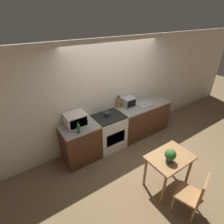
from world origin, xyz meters
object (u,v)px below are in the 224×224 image
at_px(microwave, 75,119).
at_px(dining_table, 169,161).
at_px(kettle, 107,113).
at_px(bottle, 79,129).
at_px(toaster_oven, 128,102).
at_px(dining_chair, 194,194).
at_px(stove_range, 109,132).

relative_size(microwave, dining_table, 0.53).
height_order(kettle, bottle, bottle).
xyz_separation_m(kettle, dining_table, (0.31, -1.68, -0.34)).
height_order(toaster_oven, dining_chair, toaster_oven).
xyz_separation_m(stove_range, kettle, (-0.02, 0.05, 0.52)).
distance_m(microwave, toaster_oven, 1.50).
relative_size(microwave, toaster_oven, 1.41).
xyz_separation_m(bottle, toaster_oven, (1.57, 0.36, 0.02)).
relative_size(kettle, toaster_oven, 0.51).
bearing_deg(bottle, microwave, 77.26).
bearing_deg(stove_range, toaster_oven, 11.97).
relative_size(kettle, dining_chair, 0.18).
height_order(microwave, toaster_oven, microwave).
relative_size(kettle, microwave, 0.36).
distance_m(kettle, dining_chair, 2.36).
bearing_deg(dining_chair, bottle, 98.52).
bearing_deg(dining_table, kettle, 100.52).
distance_m(bottle, dining_chair, 2.35).
relative_size(stove_range, dining_table, 1.08).
bearing_deg(kettle, dining_table, -79.48).
distance_m(bottle, dining_table, 1.87).
bearing_deg(bottle, kettle, 16.76).
bearing_deg(toaster_oven, dining_chair, -102.47).
height_order(stove_range, bottle, bottle).
bearing_deg(microwave, stove_range, -7.15).
relative_size(toaster_oven, dining_table, 0.38).
bearing_deg(stove_range, bottle, -166.54).
height_order(microwave, bottle, microwave).
bearing_deg(bottle, stove_range, 13.46).
xyz_separation_m(bottle, dining_chair, (1.04, -2.04, -0.51)).
xyz_separation_m(stove_range, microwave, (-0.79, 0.10, 0.59)).
height_order(stove_range, dining_table, stove_range).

